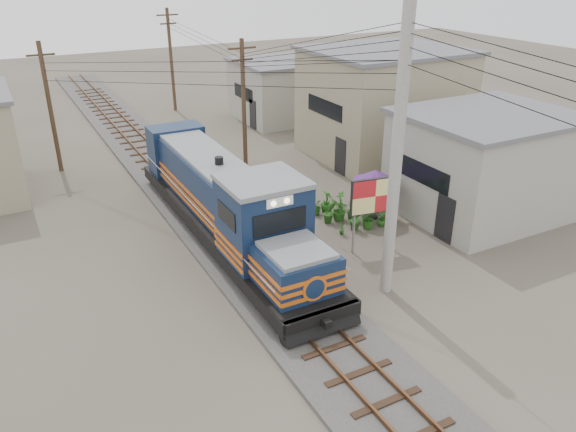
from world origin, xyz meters
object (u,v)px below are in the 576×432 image
locomotive (226,203)px  market_umbrella (376,176)px  vendor (389,205)px  billboard (375,198)px

locomotive → market_umbrella: bearing=-9.2°
market_umbrella → vendor: 1.45m
locomotive → market_umbrella: locomotive is taller
locomotive → vendor: (7.02, -1.80, -0.85)m
billboard → market_umbrella: billboard is taller
billboard → market_umbrella: size_ratio=1.20×
locomotive → billboard: locomotive is taller
vendor → market_umbrella: bearing=-94.4°
locomotive → market_umbrella: 6.81m
vendor → locomotive: bearing=-42.1°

